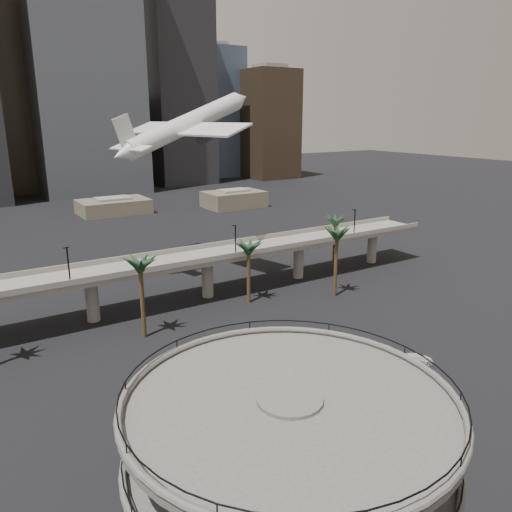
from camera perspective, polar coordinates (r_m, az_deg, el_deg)
ground at (r=52.93m, az=13.21°, el=-24.64°), size 700.00×700.00×0.00m
parking_ramp at (r=37.56m, az=3.68°, el=-24.23°), size 22.20×22.20×17.35m
overpass at (r=91.40m, az=-11.76°, el=-1.52°), size 130.00×9.30×14.70m
palm_trees at (r=88.17m, az=-3.02°, el=0.83°), size 76.40×18.40×14.00m
low_buildings at (r=176.12m, az=-19.93°, el=4.63°), size 135.00×27.50×6.80m
skyline at (r=248.53m, az=-23.09°, el=17.08°), size 269.00×86.00×122.80m
airborne_jet at (r=110.02m, az=-7.93°, el=14.61°), size 37.22×33.94×15.60m
car_a at (r=65.13m, az=1.25°, el=-14.99°), size 4.22×3.21×1.34m
car_b at (r=72.59m, az=9.96°, el=-11.73°), size 4.68×1.99×1.50m
car_c at (r=75.83m, az=17.86°, el=-11.11°), size 4.92×4.13×1.35m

